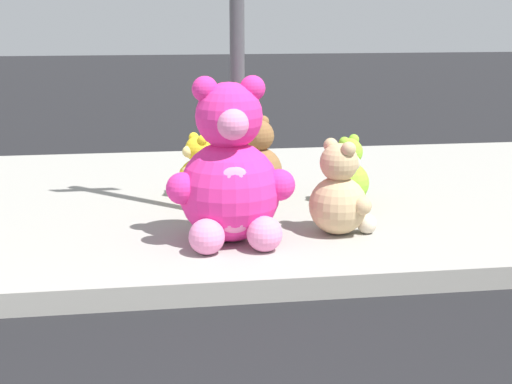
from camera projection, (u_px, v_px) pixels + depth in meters
name	position (u px, v px, depth m)	size (l,w,h in m)	color
sidewalk	(111.00, 207.00, 6.55)	(28.00, 4.40, 0.15)	#9E9B93
plush_pink_large	(230.00, 177.00, 5.23)	(0.89, 0.77, 1.15)	#F22D93
plush_brown	(256.00, 164.00, 6.64)	(0.49, 0.48, 0.68)	olive
plush_tan	(341.00, 196.00, 5.47)	(0.49, 0.49, 0.69)	tan
plush_yellow	(197.00, 172.00, 6.52)	(0.40, 0.40, 0.56)	yellow
plush_lime	(346.00, 176.00, 6.34)	(0.41, 0.41, 0.58)	#8CD133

